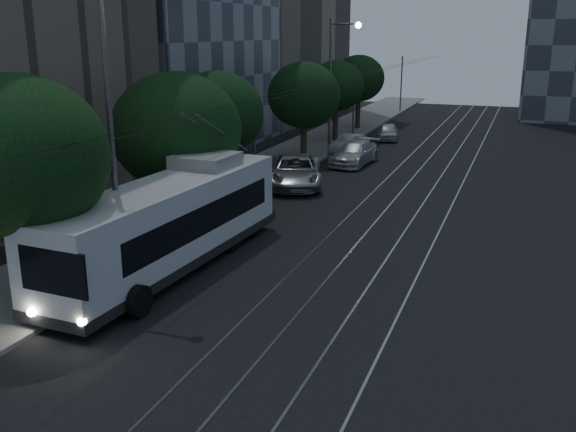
# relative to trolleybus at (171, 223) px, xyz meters

# --- Properties ---
(ground) EXTENTS (120.00, 120.00, 0.00)m
(ground) POSITION_rel_trolleybus_xyz_m (4.10, 0.65, -1.77)
(ground) COLOR black
(ground) RESTS_ON ground
(sidewalk) EXTENTS (5.00, 90.00, 0.15)m
(sidewalk) POSITION_rel_trolleybus_xyz_m (-3.40, 20.65, -1.69)
(sidewalk) COLOR slate
(sidewalk) RESTS_ON ground
(tram_rails) EXTENTS (4.52, 90.00, 0.02)m
(tram_rails) POSITION_rel_trolleybus_xyz_m (6.60, 20.65, -1.76)
(tram_rails) COLOR gray
(tram_rails) RESTS_ON ground
(overhead_wires) EXTENTS (2.23, 90.00, 6.00)m
(overhead_wires) POSITION_rel_trolleybus_xyz_m (-0.87, 20.65, 1.70)
(overhead_wires) COLOR black
(overhead_wires) RESTS_ON ground
(trolleybus) EXTENTS (3.37, 12.91, 5.63)m
(trolleybus) POSITION_rel_trolleybus_xyz_m (0.00, 0.00, 0.00)
(trolleybus) COLOR silver
(trolleybus) RESTS_ON ground
(pickup_silver) EXTENTS (4.80, 6.86, 1.74)m
(pickup_silver) POSITION_rel_trolleybus_xyz_m (-0.20, 14.15, -0.90)
(pickup_silver) COLOR #A4A6AC
(pickup_silver) RESTS_ON ground
(car_white_a) EXTENTS (2.75, 4.22, 1.34)m
(car_white_a) POSITION_rel_trolleybus_xyz_m (-0.20, 16.09, -1.10)
(car_white_a) COLOR silver
(car_white_a) RESTS_ON ground
(car_white_b) EXTENTS (2.57, 5.38, 1.51)m
(car_white_b) POSITION_rel_trolleybus_xyz_m (1.40, 21.30, -1.01)
(car_white_b) COLOR #B3B3B8
(car_white_b) RESTS_ON ground
(car_white_c) EXTENTS (2.21, 4.25, 1.33)m
(car_white_c) POSITION_rel_trolleybus_xyz_m (0.01, 25.15, -1.10)
(car_white_c) COLOR silver
(car_white_c) RESTS_ON ground
(car_white_d) EXTENTS (2.21, 4.08, 1.32)m
(car_white_d) POSITION_rel_trolleybus_xyz_m (1.40, 32.05, -1.11)
(car_white_d) COLOR #AFAFB3
(car_white_d) RESTS_ON ground
(tree_0) EXTENTS (5.65, 5.65, 7.45)m
(tree_0) POSITION_rel_trolleybus_xyz_m (-2.40, -4.72, 3.13)
(tree_0) COLOR black
(tree_0) RESTS_ON ground
(tree_1) EXTENTS (5.76, 5.76, 6.96)m
(tree_1) POSITION_rel_trolleybus_xyz_m (-2.40, 4.83, 2.59)
(tree_1) COLOR black
(tree_1) RESTS_ON ground
(tree_2) EXTENTS (4.68, 4.68, 6.77)m
(tree_2) POSITION_rel_trolleybus_xyz_m (-2.45, 8.91, 2.87)
(tree_2) COLOR black
(tree_2) RESTS_ON ground
(tree_3) EXTENTS (4.97, 4.97, 6.64)m
(tree_3) POSITION_rel_trolleybus_xyz_m (-2.40, 21.94, 2.62)
(tree_3) COLOR black
(tree_3) RESTS_ON ground
(tree_4) EXTENTS (4.40, 4.40, 6.42)m
(tree_4) POSITION_rel_trolleybus_xyz_m (-2.40, 29.68, 2.65)
(tree_4) COLOR black
(tree_4) RESTS_ON ground
(tree_5) EXTENTS (4.55, 4.55, 6.59)m
(tree_5) POSITION_rel_trolleybus_xyz_m (-2.43, 36.92, 2.76)
(tree_5) COLOR black
(tree_5) RESTS_ON ground
(streetlamp_near) EXTENTS (2.49, 0.44, 10.32)m
(streetlamp_near) POSITION_rel_trolleybus_xyz_m (-0.68, -1.69, 4.43)
(streetlamp_near) COLOR #565658
(streetlamp_near) RESTS_ON ground
(streetlamp_far) EXTENTS (2.31, 0.44, 9.46)m
(streetlamp_far) POSITION_rel_trolleybus_xyz_m (-1.29, 25.72, 3.96)
(streetlamp_far) COLOR #565658
(streetlamp_far) RESTS_ON ground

